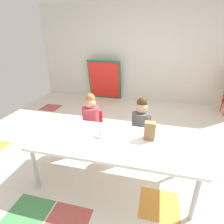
{
  "coord_description": "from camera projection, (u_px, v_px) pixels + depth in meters",
  "views": [
    {
      "loc": [
        0.29,
        -2.43,
        1.77
      ],
      "look_at": [
        -0.22,
        -0.39,
        0.84
      ],
      "focal_mm": 29.45,
      "sensor_mm": 36.0,
      "label": 1
    }
  ],
  "objects": [
    {
      "name": "ground_plane",
      "position": [
        130.0,
        152.0,
        2.93
      ],
      "size": [
        5.86,
        5.08,
        0.02
      ],
      "color": "silver"
    },
    {
      "name": "back_wall",
      "position": [
        148.0,
        55.0,
        4.7
      ],
      "size": [
        5.86,
        0.1,
        2.44
      ],
      "primitive_type": "cube",
      "color": "beige",
      "rests_on": "ground_plane"
    },
    {
      "name": "craft_table",
      "position": [
        115.0,
        144.0,
        2.18
      ],
      "size": [
        1.93,
        0.81,
        0.59
      ],
      "color": "white",
      "rests_on": "ground_plane"
    },
    {
      "name": "seated_child_near_camera",
      "position": [
        91.0,
        116.0,
        2.85
      ],
      "size": [
        0.32,
        0.31,
        0.92
      ],
      "color": "red",
      "rests_on": "ground_plane"
    },
    {
      "name": "seated_child_middle_seat",
      "position": [
        141.0,
        122.0,
        2.68
      ],
      "size": [
        0.32,
        0.31,
        0.92
      ],
      "color": "red",
      "rests_on": "ground_plane"
    },
    {
      "name": "folded_activity_table",
      "position": [
        105.0,
        80.0,
        5.04
      ],
      "size": [
        0.9,
        0.29,
        1.09
      ],
      "color": "#19724C",
      "rests_on": "ground_plane"
    },
    {
      "name": "paper_bag_brown",
      "position": [
        150.0,
        131.0,
        2.15
      ],
      "size": [
        0.13,
        0.09,
        0.22
      ],
      "primitive_type": "cube",
      "color": "#9E754C",
      "rests_on": "craft_table"
    },
    {
      "name": "paper_plate_near_edge",
      "position": [
        99.0,
        137.0,
        2.22
      ],
      "size": [
        0.18,
        0.18,
        0.01
      ],
      "primitive_type": "cylinder",
      "color": "white",
      "rests_on": "craft_table"
    },
    {
      "name": "paper_plate_center_table",
      "position": [
        131.0,
        150.0,
        1.97
      ],
      "size": [
        0.18,
        0.18,
        0.01
      ],
      "primitive_type": "cylinder",
      "color": "white",
      "rests_on": "craft_table"
    },
    {
      "name": "donut_powdered_on_plate",
      "position": [
        99.0,
        135.0,
        2.22
      ],
      "size": [
        0.11,
        0.11,
        0.03
      ],
      "primitive_type": "torus",
      "color": "white",
      "rests_on": "craft_table"
    }
  ]
}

